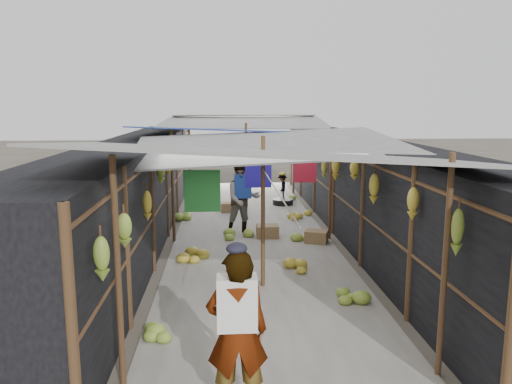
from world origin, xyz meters
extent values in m
plane|color=#6B6356|center=(0.00, 0.00, 0.00)|extent=(80.00, 80.00, 0.00)
cube|color=#9E998E|center=(0.00, 6.50, 0.01)|extent=(3.60, 16.00, 0.02)
cube|color=black|center=(-2.70, 6.50, 1.15)|extent=(1.40, 15.00, 2.30)
cube|color=black|center=(2.70, 6.50, 1.15)|extent=(1.40, 15.00, 2.30)
cube|color=#8A6546|center=(0.37, 6.18, 0.15)|extent=(0.52, 0.42, 0.31)
cube|color=#8A6546|center=(1.44, 5.65, 0.15)|extent=(0.60, 0.54, 0.29)
cube|color=#8A6546|center=(-0.50, 9.09, 0.14)|extent=(0.47, 0.39, 0.29)
cylinder|color=black|center=(1.19, 10.04, 0.10)|extent=(0.64, 0.64, 0.19)
imported|color=silver|center=(-0.54, -0.50, 0.86)|extent=(0.64, 0.43, 1.71)
imported|color=#1E4A97|center=(-0.20, 6.49, 0.88)|extent=(0.98, 0.83, 1.76)
imported|color=#4B4541|center=(1.29, 11.01, 0.42)|extent=(0.42, 0.60, 0.84)
cylinder|color=brown|center=(-1.80, 0.00, 1.30)|extent=(0.07, 0.07, 2.60)
cylinder|color=brown|center=(1.80, 0.00, 1.30)|extent=(0.07, 0.07, 2.60)
cylinder|color=brown|center=(0.00, 3.00, 1.30)|extent=(0.07, 0.07, 2.60)
cylinder|color=brown|center=(-1.80, 6.00, 1.30)|extent=(0.07, 0.07, 2.60)
cylinder|color=brown|center=(1.80, 6.00, 1.30)|extent=(0.07, 0.07, 2.60)
cylinder|color=brown|center=(0.00, 9.00, 1.30)|extent=(0.07, 0.07, 2.60)
cylinder|color=brown|center=(-1.80, 12.00, 1.30)|extent=(0.07, 0.07, 2.60)
cylinder|color=brown|center=(1.80, 12.00, 1.30)|extent=(0.07, 0.07, 2.60)
cube|color=gray|center=(0.00, 1.00, 2.50)|extent=(5.21, 3.19, 0.52)
cube|color=gray|center=(0.20, 4.20, 2.35)|extent=(5.23, 3.73, 0.50)
cube|color=navy|center=(-0.10, 7.50, 2.45)|extent=(5.40, 3.60, 0.41)
cube|color=gray|center=(0.00, 10.80, 2.55)|extent=(5.37, 3.66, 0.27)
cube|color=gray|center=(0.10, 13.20, 2.65)|extent=(5.00, 1.99, 0.24)
cylinder|color=brown|center=(-2.00, 6.50, 2.05)|extent=(0.06, 15.00, 0.06)
cylinder|color=brown|center=(2.00, 6.50, 2.05)|extent=(0.06, 15.00, 0.06)
cylinder|color=gray|center=(0.00, 6.50, 2.05)|extent=(0.02, 15.00, 0.02)
cube|color=white|center=(0.34, 8.46, 1.77)|extent=(0.60, 0.03, 0.55)
cube|color=#AE1A2E|center=(1.10, 5.36, 1.75)|extent=(0.50, 0.03, 0.60)
cube|color=#277631|center=(-1.01, 2.95, 1.70)|extent=(0.60, 0.03, 0.70)
cube|color=#205194|center=(-0.50, 10.08, 1.75)|extent=(0.65, 0.03, 0.60)
cube|color=#192DA2|center=(0.09, 7.73, 1.75)|extent=(0.70, 0.03, 0.60)
cube|color=#281BB5|center=(0.07, 5.05, 1.72)|extent=(0.55, 0.03, 0.65)
ellipsoid|color=olive|center=(-1.88, -0.33, 1.59)|extent=(0.17, 0.14, 0.47)
ellipsoid|color=olive|center=(-1.88, 0.83, 1.58)|extent=(0.19, 0.16, 0.44)
ellipsoid|color=gold|center=(-1.88, 2.72, 1.51)|extent=(0.15, 0.13, 0.50)
ellipsoid|color=olive|center=(-1.88, 4.52, 1.80)|extent=(0.18, 0.16, 0.45)
ellipsoid|color=gold|center=(-1.88, 5.88, 1.76)|extent=(0.18, 0.16, 0.36)
ellipsoid|color=gold|center=(-1.88, 7.56, 1.69)|extent=(0.17, 0.14, 0.40)
ellipsoid|color=gold|center=(-1.88, 8.41, 1.58)|extent=(0.17, 0.14, 0.50)
ellipsoid|color=olive|center=(-1.88, 10.49, 1.77)|extent=(0.17, 0.15, 0.47)
ellipsoid|color=olive|center=(-1.88, 12.03, 1.58)|extent=(0.17, 0.15, 0.51)
ellipsoid|color=gold|center=(-1.88, 13.09, 1.50)|extent=(0.19, 0.16, 0.51)
ellipsoid|color=olive|center=(1.88, -0.07, 1.73)|extent=(0.14, 0.12, 0.54)
ellipsoid|color=gold|center=(1.88, 1.22, 1.79)|extent=(0.16, 0.14, 0.46)
ellipsoid|color=gold|center=(1.88, 2.96, 1.70)|extent=(0.17, 0.15, 0.54)
ellipsoid|color=gold|center=(1.88, 4.23, 1.85)|extent=(0.19, 0.16, 0.39)
ellipsoid|color=gold|center=(1.88, 5.84, 1.69)|extent=(0.19, 0.16, 0.57)
ellipsoid|color=gold|center=(1.88, 7.12, 1.51)|extent=(0.15, 0.13, 0.48)
ellipsoid|color=olive|center=(1.88, 8.83, 1.64)|extent=(0.16, 0.13, 0.52)
ellipsoid|color=olive|center=(1.88, 10.58, 1.71)|extent=(0.15, 0.13, 0.56)
ellipsoid|color=gold|center=(1.88, 11.92, 1.78)|extent=(0.16, 0.14, 0.41)
ellipsoid|color=olive|center=(1.88, 13.16, 1.66)|extent=(0.19, 0.16, 0.41)
ellipsoid|color=olive|center=(1.52, 10.74, 0.13)|extent=(0.51, 0.44, 0.26)
ellipsoid|color=olive|center=(1.22, 5.77, 0.14)|extent=(0.56, 0.48, 0.28)
ellipsoid|color=olive|center=(-1.70, 1.27, 0.14)|extent=(0.55, 0.47, 0.27)
ellipsoid|color=gold|center=(-1.43, 4.48, 0.17)|extent=(0.66, 0.56, 0.33)
ellipsoid|color=olive|center=(-0.31, 6.21, 0.14)|extent=(0.56, 0.48, 0.28)
ellipsoid|color=gold|center=(0.67, 3.70, 0.16)|extent=(0.64, 0.55, 0.32)
ellipsoid|color=gold|center=(1.46, 8.12, 0.17)|extent=(0.69, 0.59, 0.35)
ellipsoid|color=olive|center=(-1.67, 8.33, 0.17)|extent=(0.67, 0.57, 0.34)
ellipsoid|color=olive|center=(1.45, 2.24, 0.12)|extent=(0.46, 0.39, 0.23)
camera|label=1|loc=(-0.66, -5.19, 3.10)|focal=35.00mm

